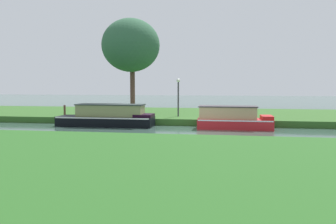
% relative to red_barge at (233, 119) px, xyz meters
% --- Properties ---
extents(ground_plane, '(120.00, 120.00, 0.00)m').
position_rel_red_barge_xyz_m(ground_plane, '(-2.00, -1.20, -0.56)').
color(ground_plane, '#375248').
extents(riverbank_far, '(72.00, 10.00, 0.40)m').
position_rel_red_barge_xyz_m(riverbank_far, '(-2.00, 5.80, -0.36)').
color(riverbank_far, '#305B23').
rests_on(riverbank_far, ground_plane).
extents(riverbank_near, '(72.00, 10.00, 0.40)m').
position_rel_red_barge_xyz_m(riverbank_near, '(-2.00, -10.20, -0.36)').
color(riverbank_near, '#26581E').
rests_on(riverbank_near, ground_plane).
extents(red_barge, '(4.14, 1.53, 1.29)m').
position_rel_red_barge_xyz_m(red_barge, '(0.00, 0.00, 0.00)').
color(red_barge, red).
rests_on(red_barge, ground_plane).
extents(black_narrowboat, '(5.81, 1.55, 1.33)m').
position_rel_red_barge_xyz_m(black_narrowboat, '(-7.35, 0.00, 0.00)').
color(black_narrowboat, black).
rests_on(black_narrowboat, ground_plane).
extents(willow_tree_left, '(4.17, 4.24, 6.84)m').
position_rel_red_barge_xyz_m(willow_tree_left, '(-7.16, 4.46, 4.74)').
color(willow_tree_left, brown).
rests_on(willow_tree_left, riverbank_far).
extents(lamp_post, '(0.24, 0.24, 2.48)m').
position_rel_red_barge_xyz_m(lamp_post, '(-3.45, 2.65, 1.43)').
color(lamp_post, '#333338').
rests_on(lamp_post, riverbank_far).
extents(mooring_post_near, '(0.14, 0.14, 0.74)m').
position_rel_red_barge_xyz_m(mooring_post_near, '(-10.94, 1.59, 0.21)').
color(mooring_post_near, brown).
rests_on(mooring_post_near, riverbank_far).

